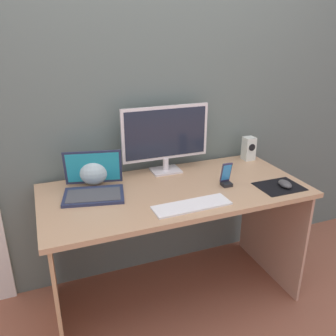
# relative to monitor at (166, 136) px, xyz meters

# --- Properties ---
(ground_plane) EXTENTS (8.00, 8.00, 0.00)m
(ground_plane) POSITION_rel_monitor_xyz_m (-0.04, -0.26, -0.99)
(ground_plane) COLOR #945640
(wall_back) EXTENTS (6.00, 0.04, 2.50)m
(wall_back) POSITION_rel_monitor_xyz_m (-0.04, 0.14, 0.26)
(wall_back) COLOR slate
(wall_back) RESTS_ON ground_plane
(desk) EXTENTS (1.49, 0.70, 0.76)m
(desk) POSITION_rel_monitor_xyz_m (-0.04, -0.26, -0.39)
(desk) COLOR tan
(desk) RESTS_ON ground_plane
(monitor) EXTENTS (0.55, 0.14, 0.42)m
(monitor) POSITION_rel_monitor_xyz_m (0.00, 0.00, 0.00)
(monitor) COLOR silver
(monitor) RESTS_ON desk
(speaker_right) EXTENTS (0.07, 0.08, 0.16)m
(speaker_right) POSITION_rel_monitor_xyz_m (0.61, -0.00, -0.15)
(speaker_right) COLOR silver
(speaker_right) RESTS_ON desk
(laptop) EXTENTS (0.37, 0.33, 0.22)m
(laptop) POSITION_rel_monitor_xyz_m (-0.48, -0.16, -0.18)
(laptop) COLOR #272D4C
(laptop) RESTS_ON desk
(fishbowl) EXTENTS (0.19, 0.19, 0.19)m
(fishbowl) POSITION_rel_monitor_xyz_m (-0.45, -0.02, -0.14)
(fishbowl) COLOR silver
(fishbowl) RESTS_ON desk
(keyboard_external) EXTENTS (0.41, 0.14, 0.01)m
(keyboard_external) POSITION_rel_monitor_xyz_m (-0.05, -0.49, -0.23)
(keyboard_external) COLOR white
(keyboard_external) RESTS_ON desk
(mousepad) EXTENTS (0.25, 0.20, 0.00)m
(mousepad) POSITION_rel_monitor_xyz_m (0.52, -0.45, -0.23)
(mousepad) COLOR black
(mousepad) RESTS_ON desk
(mouse) EXTENTS (0.07, 0.11, 0.04)m
(mouse) POSITION_rel_monitor_xyz_m (0.55, -0.47, -0.21)
(mouse) COLOR #454446
(mouse) RESTS_ON mousepad
(phone_in_dock) EXTENTS (0.06, 0.06, 0.14)m
(phone_in_dock) POSITION_rel_monitor_xyz_m (0.25, -0.33, -0.18)
(phone_in_dock) COLOR black
(phone_in_dock) RESTS_ON desk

